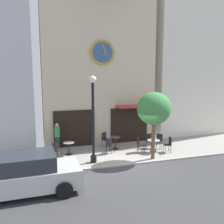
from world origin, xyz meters
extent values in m
cube|color=gray|center=(0.00, 2.08, -0.03)|extent=(26.04, 4.17, 0.05)
cube|color=#38383A|center=(0.00, -3.22, -0.03)|extent=(26.04, 6.44, 0.05)
cube|color=#A8A5A0|center=(0.00, 0.02, 0.04)|extent=(26.04, 0.12, 0.08)
cube|color=beige|center=(-0.43, 5.17, 4.86)|extent=(7.35, 2.01, 9.72)
cylinder|color=#B7842D|center=(-0.43, 4.11, 5.86)|extent=(1.53, 0.10, 1.53)
cylinder|color=#2D5184|center=(-0.43, 4.05, 5.86)|extent=(1.25, 0.04, 1.25)
cube|color=#B7842D|center=(-0.29, 4.01, 5.77)|extent=(0.32, 0.03, 0.24)
cube|color=#B7842D|center=(-0.36, 4.01, 6.11)|extent=(0.21, 0.03, 0.53)
cube|color=black|center=(-2.27, 4.13, 1.15)|extent=(2.57, 0.10, 2.30)
cube|color=black|center=(1.40, 4.13, 1.15)|extent=(2.57, 0.10, 2.30)
cube|color=#B23333|center=(1.62, 3.82, 2.45)|extent=(2.35, 0.90, 0.12)
cube|color=silver|center=(6.92, 6.26, 5.55)|extent=(6.23, 4.18, 11.10)
cylinder|color=black|center=(-1.79, 0.95, 0.18)|extent=(0.32, 0.32, 0.36)
cylinder|color=black|center=(-1.79, 0.95, 2.06)|extent=(0.14, 0.14, 4.12)
sphere|color=white|center=(-1.79, 0.95, 4.30)|extent=(0.36, 0.36, 0.36)
cylinder|color=brown|center=(1.41, 0.55, 1.06)|extent=(0.20, 0.20, 2.12)
ellipsoid|color=#3D8442|center=(1.41, 0.55, 2.76)|extent=(1.83, 1.65, 1.74)
cylinder|color=black|center=(-2.86, 2.57, 0.35)|extent=(0.07, 0.07, 0.71)
cylinder|color=black|center=(-2.86, 2.57, 0.01)|extent=(0.40, 0.40, 0.03)
cylinder|color=gray|center=(-2.86, 2.57, 0.71)|extent=(0.62, 0.62, 0.03)
cylinder|color=black|center=(0.01, 2.82, 0.37)|extent=(0.07, 0.07, 0.75)
cylinder|color=black|center=(0.01, 2.82, 0.01)|extent=(0.40, 0.40, 0.03)
cylinder|color=brown|center=(0.01, 2.82, 0.75)|extent=(0.62, 0.62, 0.03)
cylinder|color=black|center=(1.96, 1.59, 0.35)|extent=(0.07, 0.07, 0.70)
cylinder|color=black|center=(1.96, 1.59, 0.01)|extent=(0.40, 0.40, 0.03)
cylinder|color=gray|center=(1.96, 1.59, 0.70)|extent=(0.75, 0.75, 0.03)
cube|color=black|center=(1.25, 1.78, 0.45)|extent=(0.46, 0.46, 0.04)
cube|color=black|center=(1.07, 1.81, 0.68)|extent=(0.10, 0.38, 0.45)
cylinder|color=black|center=(1.39, 1.59, 0.23)|extent=(0.03, 0.03, 0.45)
cylinder|color=black|center=(1.45, 1.92, 0.23)|extent=(0.03, 0.03, 0.45)
cylinder|color=black|center=(1.05, 1.64, 0.23)|extent=(0.03, 0.03, 0.45)
cylinder|color=black|center=(1.11, 1.98, 0.23)|extent=(0.03, 0.03, 0.45)
cube|color=black|center=(2.55, 2.10, 0.45)|extent=(0.57, 0.57, 0.04)
cube|color=black|center=(2.68, 2.22, 0.68)|extent=(0.29, 0.31, 0.45)
cylinder|color=black|center=(2.31, 2.10, 0.23)|extent=(0.03, 0.03, 0.45)
cylinder|color=black|center=(2.54, 1.86, 0.23)|extent=(0.03, 0.03, 0.45)
cylinder|color=black|center=(2.56, 2.34, 0.23)|extent=(0.03, 0.03, 0.45)
cylinder|color=black|center=(2.79, 2.09, 0.23)|extent=(0.03, 0.03, 0.45)
cube|color=black|center=(-0.48, 2.21, 0.45)|extent=(0.56, 0.56, 0.04)
cube|color=black|center=(-0.62, 2.09, 0.68)|extent=(0.28, 0.31, 0.45)
cylinder|color=black|center=(-0.24, 2.19, 0.23)|extent=(0.03, 0.03, 0.45)
cylinder|color=black|center=(-0.47, 2.45, 0.23)|extent=(0.03, 0.03, 0.45)
cylinder|color=black|center=(-0.50, 1.97, 0.23)|extent=(0.03, 0.03, 0.45)
cylinder|color=black|center=(-0.72, 2.22, 0.23)|extent=(0.03, 0.03, 0.45)
cube|color=black|center=(-3.53, 2.16, 0.45)|extent=(0.56, 0.56, 0.04)
cube|color=black|center=(-3.66, 2.04, 0.68)|extent=(0.28, 0.31, 0.45)
cylinder|color=black|center=(-3.29, 2.14, 0.23)|extent=(0.03, 0.03, 0.45)
cylinder|color=black|center=(-3.52, 2.40, 0.23)|extent=(0.03, 0.03, 0.45)
cylinder|color=black|center=(-3.54, 1.92, 0.23)|extent=(0.03, 0.03, 0.45)
cylinder|color=black|center=(-3.77, 2.17, 0.23)|extent=(0.03, 0.03, 0.45)
cube|color=black|center=(2.02, 2.32, 0.45)|extent=(0.48, 0.48, 0.04)
cube|color=black|center=(2.07, 2.50, 0.68)|extent=(0.38, 0.13, 0.45)
cylinder|color=black|center=(1.82, 2.20, 0.23)|extent=(0.03, 0.03, 0.45)
cylinder|color=black|center=(2.15, 2.12, 0.23)|extent=(0.03, 0.03, 0.45)
cylinder|color=black|center=(1.90, 2.53, 0.23)|extent=(0.03, 0.03, 0.45)
cylinder|color=black|center=(2.23, 2.45, 0.23)|extent=(0.03, 0.03, 0.45)
cube|color=black|center=(-0.42, 3.44, 0.45)|extent=(0.54, 0.54, 0.04)
cube|color=black|center=(-0.50, 3.60, 0.68)|extent=(0.35, 0.22, 0.45)
cylinder|color=black|center=(-0.48, 3.21, 0.23)|extent=(0.03, 0.03, 0.45)
cylinder|color=black|center=(-0.19, 3.37, 0.23)|extent=(0.03, 0.03, 0.45)
cylinder|color=black|center=(-0.65, 3.50, 0.23)|extent=(0.03, 0.03, 0.45)
cylinder|color=black|center=(-0.35, 3.67, 0.23)|extent=(0.03, 0.03, 0.45)
cube|color=black|center=(2.72, 1.33, 0.45)|extent=(0.46, 0.46, 0.04)
cube|color=black|center=(2.89, 1.30, 0.68)|extent=(0.10, 0.38, 0.45)
cylinder|color=black|center=(2.58, 1.53, 0.23)|extent=(0.03, 0.03, 0.45)
cylinder|color=black|center=(2.52, 1.19, 0.23)|extent=(0.03, 0.03, 0.45)
cylinder|color=black|center=(2.91, 1.47, 0.23)|extent=(0.03, 0.03, 0.45)
cylinder|color=black|center=(2.85, 1.14, 0.23)|extent=(0.03, 0.03, 0.45)
cylinder|color=#2D2D38|center=(-3.39, 3.55, 0.42)|extent=(0.26, 0.26, 0.85)
cylinder|color=#338C4C|center=(-3.39, 3.55, 1.15)|extent=(0.32, 0.32, 0.60)
sphere|color=tan|center=(-3.39, 3.55, 1.56)|extent=(0.22, 0.22, 0.22)
cube|color=#B7BABF|center=(-5.13, -1.57, 0.60)|extent=(4.34, 1.89, 0.75)
cube|color=#262B33|center=(-5.13, -1.57, 1.25)|extent=(2.44, 1.63, 0.60)
cylinder|color=black|center=(-3.69, -2.44, 0.32)|extent=(0.64, 0.23, 0.64)
cylinder|color=black|center=(-3.73, -0.64, 0.32)|extent=(0.64, 0.23, 0.64)
camera|label=1|loc=(-4.60, -11.40, 4.64)|focal=40.56mm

